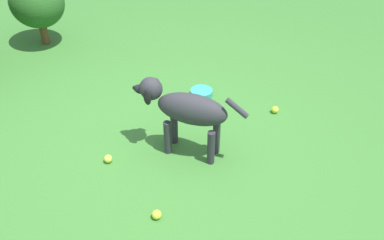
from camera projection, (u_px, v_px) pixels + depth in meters
name	position (u px, v px, depth m)	size (l,w,h in m)	color
ground	(174.00, 147.00, 3.31)	(14.00, 14.00, 0.00)	#38722D
dog	(185.00, 109.00, 3.02)	(0.81, 0.54, 0.62)	#2D2D33
tennis_ball_0	(157.00, 215.00, 2.69)	(0.07, 0.07, 0.07)	#CAE136
tennis_ball_1	(275.00, 110.00, 3.67)	(0.07, 0.07, 0.07)	#C3E035
tennis_ball_2	(108.00, 159.00, 3.14)	(0.07, 0.07, 0.07)	#CAD642
water_bowl	(201.00, 93.00, 3.91)	(0.22, 0.22, 0.06)	teal
shrub_far	(37.00, 3.00, 4.55)	(0.67, 0.60, 0.79)	brown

